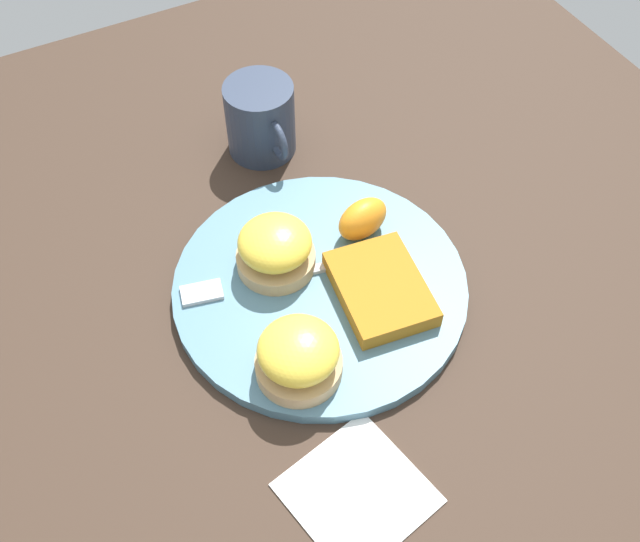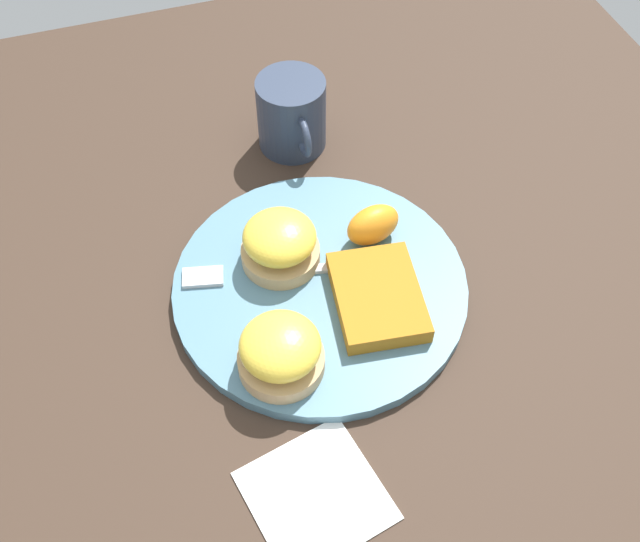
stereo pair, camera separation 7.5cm
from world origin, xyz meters
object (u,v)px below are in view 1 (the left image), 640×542
object	(u,v)px
hashbrown_patty	(380,289)
fork	(266,279)
sandwich_benedict_right	(298,356)
orange_wedge	(363,219)
sandwich_benedict_left	(275,248)
cup	(261,119)

from	to	relation	value
hashbrown_patty	fork	size ratio (longest dim) A/B	0.56
hashbrown_patty	fork	world-z (taller)	hashbrown_patty
sandwich_benedict_right	orange_wedge	distance (m)	0.18
hashbrown_patty	orange_wedge	bearing A→B (deg)	163.12
orange_wedge	sandwich_benedict_left	bearing A→B (deg)	-91.57
hashbrown_patty	orange_wedge	distance (m)	0.09
fork	cup	size ratio (longest dim) A/B	1.81
fork	hashbrown_patty	bearing A→B (deg)	54.07
hashbrown_patty	sandwich_benedict_right	bearing A→B (deg)	-70.04
sandwich_benedict_right	cup	distance (m)	0.32
sandwich_benedict_left	sandwich_benedict_right	world-z (taller)	same
orange_wedge	cup	distance (m)	0.19
fork	orange_wedge	bearing A→B (deg)	95.44
hashbrown_patty	cup	world-z (taller)	cup
cup	sandwich_benedict_left	bearing A→B (deg)	-20.49
sandwich_benedict_right	fork	xyz separation A→B (m)	(-0.11, 0.02, -0.02)
hashbrown_patty	orange_wedge	world-z (taller)	orange_wedge
fork	cup	xyz separation A→B (m)	(-0.19, 0.09, 0.03)
sandwich_benedict_left	cup	distance (m)	0.19
hashbrown_patty	fork	bearing A→B (deg)	-125.93
sandwich_benedict_left	hashbrown_patty	distance (m)	0.11
orange_wedge	hashbrown_patty	bearing A→B (deg)	-16.88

